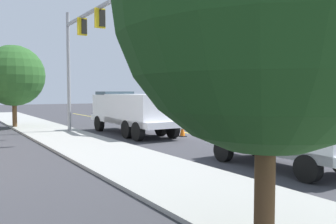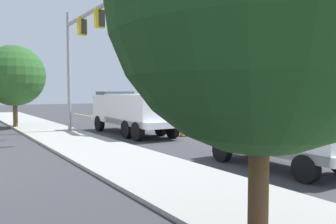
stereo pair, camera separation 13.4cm
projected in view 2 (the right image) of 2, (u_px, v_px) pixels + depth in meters
ground at (197, 135)px, 21.70m from camera, size 120.00×120.00×0.00m
sidewalk_far_side at (81, 143)px, 17.78m from camera, size 60.09×8.64×0.12m
lane_centre_stripe at (197, 135)px, 21.70m from camera, size 49.84×4.37×0.01m
utility_bucket_truck at (132, 109)px, 21.98m from camera, size 8.38×3.18×6.77m
service_pickup_truck at (279, 136)px, 12.20m from camera, size 5.76×2.56×2.06m
passing_minivan at (149, 110)px, 31.78m from camera, size 4.94×2.30×1.69m
traffic_cone_mid_front at (251, 141)px, 15.93m from camera, size 0.40×0.40×0.82m
traffic_cone_mid_rear at (182, 130)px, 20.83m from camera, size 0.40×0.40×0.79m
traffic_cone_trailing at (132, 122)px, 26.88m from camera, size 0.40×0.40×0.74m
traffic_signal_mast at (79, 47)px, 20.83m from camera, size 6.98×0.86×7.75m
street_tree_right at (14, 76)px, 25.37m from camera, size 4.42×4.42×6.05m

